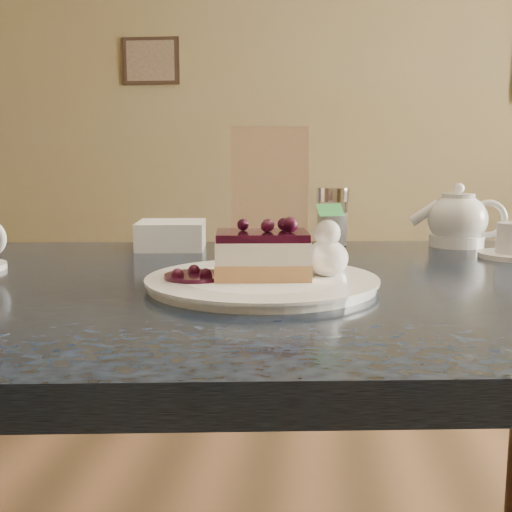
# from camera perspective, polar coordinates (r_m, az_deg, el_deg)

# --- Properties ---
(main_table) EXTENTS (1.24, 0.91, 0.72)m
(main_table) POSITION_cam_1_polar(r_m,az_deg,el_deg) (0.86, 0.40, -7.08)
(main_table) COLOR #1B283C
(main_table) RESTS_ON ground
(dessert_plate) EXTENTS (0.28, 0.28, 0.01)m
(dessert_plate) POSITION_cam_1_polar(r_m,az_deg,el_deg) (0.79, 0.53, -2.37)
(dessert_plate) COLOR white
(dessert_plate) RESTS_ON main_table
(cheesecake_slice) EXTENTS (0.12, 0.10, 0.06)m
(cheesecake_slice) POSITION_cam_1_polar(r_m,az_deg,el_deg) (0.78, 0.54, 0.08)
(cheesecake_slice) COLOR tan
(cheesecake_slice) RESTS_ON dessert_plate
(whipped_cream) EXTENTS (0.05, 0.05, 0.05)m
(whipped_cream) POSITION_cam_1_polar(r_m,az_deg,el_deg) (0.80, 6.32, -0.15)
(whipped_cream) COLOR white
(whipped_cream) RESTS_ON dessert_plate
(berry_sauce) EXTENTS (0.08, 0.08, 0.01)m
(berry_sauce) POSITION_cam_1_polar(r_m,az_deg,el_deg) (0.79, -5.39, -1.82)
(berry_sauce) COLOR black
(berry_sauce) RESTS_ON dessert_plate
(tea_set) EXTENTS (0.23, 0.23, 0.10)m
(tea_set) POSITION_cam_1_polar(r_m,az_deg,el_deg) (1.18, 18.33, 2.62)
(tea_set) COLOR white
(tea_set) RESTS_ON main_table
(menu_card) EXTENTS (0.14, 0.05, 0.21)m
(menu_card) POSITION_cam_1_polar(r_m,az_deg,el_deg) (1.11, 1.17, 6.03)
(menu_card) COLOR beige
(menu_card) RESTS_ON main_table
(sugar_shaker) EXTENTS (0.06, 0.06, 0.11)m
(sugar_shaker) POSITION_cam_1_polar(r_m,az_deg,el_deg) (1.15, 6.78, 3.51)
(sugar_shaker) COLOR white
(sugar_shaker) RESTS_ON main_table
(napkin_stack) EXTENTS (0.13, 0.13, 0.05)m
(napkin_stack) POSITION_cam_1_polar(r_m,az_deg,el_deg) (1.13, -7.54, 1.87)
(napkin_stack) COLOR white
(napkin_stack) RESTS_ON main_table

